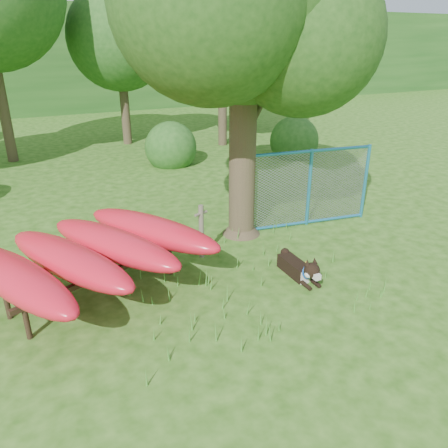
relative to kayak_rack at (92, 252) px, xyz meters
name	(u,v)px	position (x,y,z in m)	size (l,w,h in m)	color
ground	(245,307)	(2.12, -1.50, -0.82)	(80.00, 80.00, 0.00)	#234E0F
wooden_post	(201,230)	(2.20, 0.49, -0.23)	(0.30, 0.16, 1.12)	brown
kayak_rack	(92,252)	(0.00, 0.00, 0.00)	(4.37, 3.93, 1.08)	black
husky_dog	(300,269)	(3.48, -1.12, -0.63)	(0.32, 1.25, 0.56)	black
fence_section	(309,188)	(5.13, 0.93, 0.09)	(3.09, 0.53, 3.03)	teal
wildflower_clump	(306,264)	(3.72, -0.95, -0.66)	(0.09, 0.08, 0.20)	#44852B
bg_tree_c	(119,39)	(3.62, 11.50, 3.29)	(4.00, 4.00, 6.12)	#392E1F
bg_tree_d	(222,10)	(7.12, 9.50, 4.26)	(4.80, 4.80, 7.50)	#392E1F
bg_tree_e	(252,12)	(10.12, 12.50, 4.41)	(4.60, 4.60, 7.55)	#392E1F
shrub_right	(293,157)	(8.62, 6.50, -0.82)	(1.80, 1.80, 1.80)	#1F4E19
shrub_mid	(172,164)	(4.12, 7.50, -0.82)	(1.80, 1.80, 1.80)	#1F4E19
wooded_hillside	(43,57)	(2.12, 26.50, 2.18)	(80.00, 12.00, 6.00)	#1F4E19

